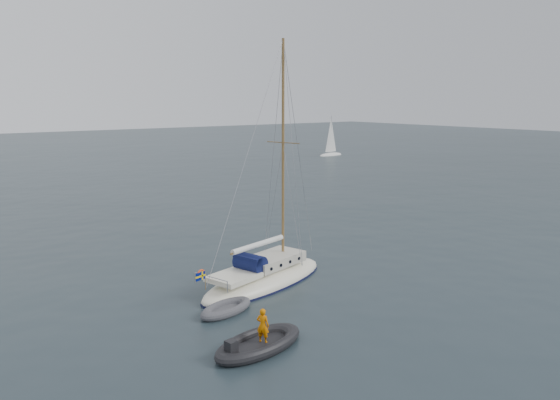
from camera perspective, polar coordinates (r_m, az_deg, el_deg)
ground at (r=28.84m, az=1.74°, el=-9.34°), size 300.00×300.00×0.00m
sailboat at (r=29.36m, az=-1.63°, el=-6.87°), size 9.47×2.84×13.49m
dinghy at (r=25.99m, az=-5.65°, el=-11.23°), size 3.03×1.37×0.43m
rib at (r=22.42m, az=-2.26°, el=-14.68°), size 4.32×1.96×1.65m
distant_yacht_b at (r=95.47m, az=5.34°, el=6.51°), size 5.49×2.93×7.27m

